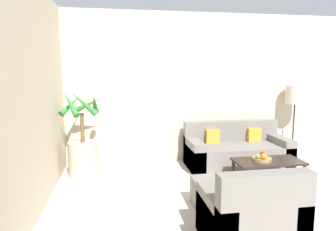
{
  "coord_description": "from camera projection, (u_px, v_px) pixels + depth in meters",
  "views": [
    {
      "loc": [
        -2.44,
        1.21,
        1.67
      ],
      "look_at": [
        -1.69,
        5.6,
        1.0
      ],
      "focal_mm": 32.0,
      "sensor_mm": 36.0,
      "label": 1
    }
  ],
  "objects": [
    {
      "name": "floor_lamp",
      "position": [
        295.0,
        97.0,
        5.55
      ],
      "size": [
        0.36,
        0.36,
        1.41
      ],
      "color": "#2D2823",
      "rests_on": "ground_plane"
    },
    {
      "name": "ottoman",
      "position": [
        220.0,
        194.0,
        3.67
      ],
      "size": [
        0.63,
        0.48,
        0.35
      ],
      "color": "slate",
      "rests_on": "ground_plane"
    },
    {
      "name": "sofa_loveseat",
      "position": [
        236.0,
        151.0,
        5.26
      ],
      "size": [
        1.76,
        0.81,
        0.77
      ],
      "color": "slate",
      "rests_on": "ground_plane"
    },
    {
      "name": "coffee_table",
      "position": [
        268.0,
        163.0,
        4.44
      ],
      "size": [
        1.01,
        0.49,
        0.35
      ],
      "color": "black",
      "rests_on": "ground_plane"
    },
    {
      "name": "armchair",
      "position": [
        250.0,
        219.0,
        2.84
      ],
      "size": [
        0.84,
        0.76,
        0.82
      ],
      "color": "slate",
      "rests_on": "ground_plane"
    },
    {
      "name": "wall_back",
      "position": [
        247.0,
        88.0,
        5.67
      ],
      "size": [
        8.3,
        0.06,
        2.7
      ],
      "color": "beige",
      "rests_on": "ground_plane"
    },
    {
      "name": "orange_fruit",
      "position": [
        264.0,
        156.0,
        4.31
      ],
      "size": [
        0.08,
        0.08,
        0.08
      ],
      "color": "orange",
      "rests_on": "fruit_bowl"
    },
    {
      "name": "fruit_bowl",
      "position": [
        262.0,
        159.0,
        4.4
      ],
      "size": [
        0.28,
        0.28,
        0.05
      ],
      "color": "#997A4C",
      "rests_on": "coffee_table"
    },
    {
      "name": "potted_palm",
      "position": [
        83.0,
        150.0,
        4.72
      ],
      "size": [
        0.67,
        0.66,
        1.39
      ],
      "color": "#ADA393",
      "rests_on": "ground_plane"
    },
    {
      "name": "apple_red",
      "position": [
        263.0,
        154.0,
        4.48
      ],
      "size": [
        0.07,
        0.07,
        0.07
      ],
      "color": "red",
      "rests_on": "fruit_bowl"
    },
    {
      "name": "apple_green",
      "position": [
        258.0,
        156.0,
        4.35
      ],
      "size": [
        0.07,
        0.07,
        0.07
      ],
      "color": "olive",
      "rests_on": "fruit_bowl"
    }
  ]
}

